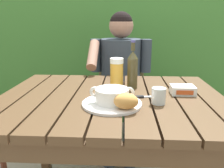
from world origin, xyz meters
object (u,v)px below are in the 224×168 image
(serving_plate, at_px, (112,103))
(person_eating, at_px, (120,76))
(bread_roll, at_px, (126,101))
(butter_tub, at_px, (183,90))
(chair_near_diner, at_px, (121,96))
(table_knife, at_px, (143,97))
(beer_bottle, at_px, (133,69))
(water_glass_small, at_px, (159,96))
(beer_glass, at_px, (117,74))
(soup_bowl, at_px, (112,95))

(serving_plate, bearing_deg, person_eating, 88.43)
(serving_plate, xyz_separation_m, bread_roll, (0.06, -0.07, 0.04))
(butter_tub, bearing_deg, chair_near_diner, 112.05)
(person_eating, relative_size, table_knife, 7.70)
(beer_bottle, xyz_separation_m, water_glass_small, (0.11, -0.24, -0.07))
(serving_plate, distance_m, beer_bottle, 0.31)
(water_glass_small, relative_size, table_knife, 0.47)
(butter_tub, bearing_deg, serving_plate, -153.75)
(beer_glass, bearing_deg, soup_bowl, -93.04)
(chair_near_diner, height_order, person_eating, person_eating)
(table_knife, bearing_deg, serving_plate, -144.28)
(soup_bowl, height_order, table_knife, soup_bowl)
(soup_bowl, height_order, water_glass_small, soup_bowl)
(butter_tub, height_order, table_knife, butter_tub)
(bread_roll, bearing_deg, serving_plate, 130.60)
(beer_glass, height_order, table_knife, beer_glass)
(water_glass_small, xyz_separation_m, table_knife, (-0.06, 0.08, -0.03))
(table_knife, bearing_deg, beer_bottle, 107.16)
(soup_bowl, height_order, bread_roll, soup_bowl)
(water_glass_small, bearing_deg, person_eating, 103.93)
(beer_bottle, distance_m, table_knife, 0.20)
(person_eating, height_order, beer_bottle, person_eating)
(person_eating, xyz_separation_m, water_glass_small, (0.19, -0.77, 0.10))
(butter_tub, distance_m, table_knife, 0.22)
(bread_roll, xyz_separation_m, butter_tub, (0.30, 0.25, -0.02))
(person_eating, bearing_deg, chair_near_diner, 89.18)
(person_eating, distance_m, beer_glass, 0.58)
(soup_bowl, distance_m, beer_bottle, 0.29)
(butter_tub, bearing_deg, person_eating, 118.41)
(beer_bottle, height_order, butter_tub, beer_bottle)
(soup_bowl, bearing_deg, water_glass_small, 7.85)
(serving_plate, relative_size, beer_glass, 1.55)
(beer_glass, relative_size, water_glass_small, 2.37)
(bread_roll, relative_size, butter_tub, 0.85)
(beer_glass, xyz_separation_m, table_knife, (0.14, -0.13, -0.08))
(person_eating, bearing_deg, bread_roll, -87.31)
(person_eating, relative_size, soup_bowl, 6.02)
(chair_near_diner, xyz_separation_m, serving_plate, (-0.02, -1.00, 0.31))
(beer_glass, relative_size, beer_bottle, 0.65)
(bread_roll, distance_m, table_knife, 0.20)
(beer_bottle, xyz_separation_m, butter_tub, (0.26, -0.09, -0.09))
(serving_plate, relative_size, soup_bowl, 1.35)
(beer_glass, distance_m, butter_tub, 0.36)
(beer_bottle, xyz_separation_m, table_knife, (0.05, -0.16, -0.11))
(chair_near_diner, height_order, butter_tub, chair_near_diner)
(chair_near_diner, bearing_deg, butter_tub, -67.95)
(water_glass_small, bearing_deg, bread_roll, -145.57)
(beer_bottle, height_order, water_glass_small, beer_bottle)
(serving_plate, height_order, beer_glass, beer_glass)
(soup_bowl, relative_size, bread_roll, 1.95)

